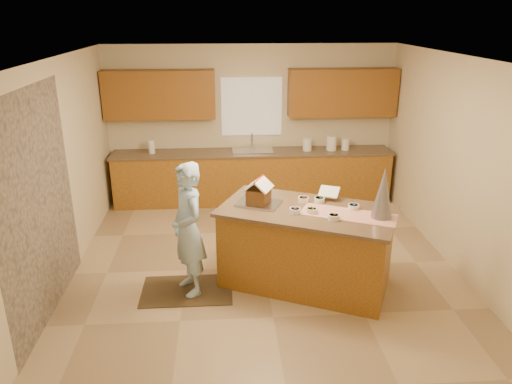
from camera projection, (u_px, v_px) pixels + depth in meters
floor at (265, 267)px, 6.52m from camera, size 5.50×5.50×0.00m
ceiling at (266, 58)px, 5.59m from camera, size 5.50×5.50×0.00m
wall_back at (252, 123)px, 8.63m from camera, size 5.50×5.50×0.00m
wall_front at (299, 289)px, 3.48m from camera, size 5.50×5.50×0.00m
wall_left at (59, 175)px, 5.89m from camera, size 5.50×5.50×0.00m
wall_right at (461, 167)px, 6.22m from camera, size 5.50×5.50×0.00m
stone_accent at (39, 208)px, 5.18m from camera, size 0.00×2.50×2.50m
window_curtain at (252, 107)px, 8.50m from camera, size 1.05×0.03×1.00m
back_counter_base at (253, 178)px, 8.66m from camera, size 4.80×0.60×0.88m
back_counter_top at (253, 153)px, 8.51m from camera, size 4.85×0.63×0.04m
upper_cabinet_left at (159, 95)px, 8.17m from camera, size 1.85×0.35×0.80m
upper_cabinet_right at (342, 93)px, 8.37m from camera, size 1.85×0.35×0.80m
sink at (253, 153)px, 8.51m from camera, size 0.70×0.45×0.12m
faucet at (252, 141)px, 8.62m from camera, size 0.03×0.03×0.28m
island_base at (306, 249)px, 5.99m from camera, size 2.19×1.70×0.96m
island_top at (307, 211)px, 5.81m from camera, size 2.30×1.82×0.04m
table_runner at (349, 215)px, 5.64m from camera, size 1.15×0.81×0.01m
baking_tray at (259, 203)px, 5.95m from camera, size 0.61×0.54×0.03m
cookbook at (329, 192)px, 6.08m from camera, size 0.30×0.27×0.10m
tinsel_tree at (383, 193)px, 5.47m from camera, size 0.32×0.32×0.60m
rug at (187, 290)px, 5.98m from camera, size 1.10×0.71×0.01m
boy at (188, 230)px, 5.70m from camera, size 0.60×0.70×1.61m
canister_a at (307, 144)px, 8.52m from camera, size 0.16×0.16×0.21m
canister_b at (331, 143)px, 8.55m from camera, size 0.18×0.18×0.25m
canister_c at (345, 144)px, 8.57m from camera, size 0.14×0.14×0.19m
paper_towel at (152, 147)px, 8.34m from camera, size 0.11×0.11×0.23m
gingerbread_house at (259, 193)px, 5.91m from camera, size 0.40×0.40×0.31m
candy_bowls at (319, 207)px, 5.78m from camera, size 0.84×0.70×0.06m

